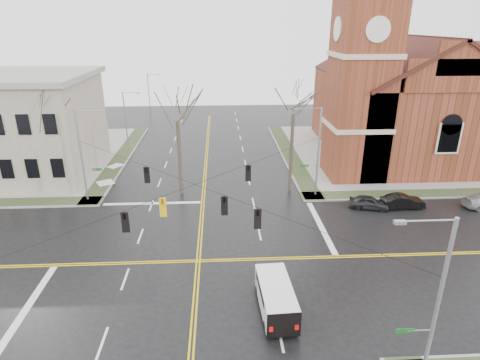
{
  "coord_description": "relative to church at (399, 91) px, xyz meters",
  "views": [
    {
      "loc": [
        1.74,
        -25.79,
        16.68
      ],
      "look_at": [
        3.45,
        6.0,
        4.08
      ],
      "focal_mm": 30.0,
      "sensor_mm": 36.0,
      "label": 1
    }
  ],
  "objects": [
    {
      "name": "sidewalks",
      "position": [
        -24.76,
        -24.78,
        -8.36
      ],
      "size": [
        80.0,
        80.0,
        0.17
      ],
      "color": "gray",
      "rests_on": "ground"
    },
    {
      "name": "ground",
      "position": [
        -24.76,
        -24.78,
        -8.43
      ],
      "size": [
        120.0,
        120.0,
        0.0
      ],
      "primitive_type": "plane",
      "color": "black",
      "rests_on": "ground"
    },
    {
      "name": "church",
      "position": [
        0.0,
        0.0,
        0.0
      ],
      "size": [
        24.28,
        27.48,
        27.5
      ],
      "color": "brown",
      "rests_on": "ground"
    },
    {
      "name": "signal_pole_se",
      "position": [
        -13.44,
        -36.28,
        -3.48
      ],
      "size": [
        2.75,
        0.22,
        9.0
      ],
      "color": "gray",
      "rests_on": "ground"
    },
    {
      "name": "cargo_van",
      "position": [
        -19.78,
        -30.49,
        -7.31
      ],
      "size": [
        2.17,
        5.08,
        1.9
      ],
      "rotation": [
        0.0,
        0.0,
        0.05
      ],
      "color": "white",
      "rests_on": "ground"
    },
    {
      "name": "parked_car_a",
      "position": [
        -8.86,
        -16.55,
        -7.8
      ],
      "size": [
        3.99,
        2.44,
        1.27
      ],
      "primitive_type": "imported",
      "rotation": [
        0.0,
        0.0,
        1.3
      ],
      "color": "black",
      "rests_on": "ground"
    },
    {
      "name": "tree_ne",
      "position": [
        -15.65,
        -11.71,
        0.3
      ],
      "size": [
        4.0,
        4.0,
        12.07
      ],
      "color": "#3C3326",
      "rests_on": "ground"
    },
    {
      "name": "traffic_signals",
      "position": [
        -24.76,
        -25.45,
        -2.98
      ],
      "size": [
        8.21,
        8.26,
        1.3
      ],
      "color": "black",
      "rests_on": "ground"
    },
    {
      "name": "tree_nw_far",
      "position": [
        -39.47,
        -11.28,
        -0.4
      ],
      "size": [
        4.0,
        4.0,
        11.09
      ],
      "color": "#3C3326",
      "rests_on": "ground"
    },
    {
      "name": "civic_building_a",
      "position": [
        -46.76,
        -4.78,
        -2.93
      ],
      "size": [
        18.0,
        14.0,
        11.0
      ],
      "primitive_type": "cube",
      "color": "gray",
      "rests_on": "ground"
    },
    {
      "name": "tree_nw_near",
      "position": [
        -27.04,
        -11.94,
        -0.25
      ],
      "size": [
        4.0,
        4.0,
        11.31
      ],
      "color": "#3C3326",
      "rests_on": "ground"
    },
    {
      "name": "streetlight_north_b",
      "position": [
        -35.42,
        23.22,
        -3.97
      ],
      "size": [
        2.3,
        0.2,
        8.0
      ],
      "color": "gray",
      "rests_on": "ground"
    },
    {
      "name": "streetlight_north_a",
      "position": [
        -35.42,
        3.22,
        -3.97
      ],
      "size": [
        2.3,
        0.2,
        8.0
      ],
      "color": "gray",
      "rests_on": "ground"
    },
    {
      "name": "signal_pole_nw",
      "position": [
        -36.09,
        -13.28,
        -3.48
      ],
      "size": [
        2.75,
        0.22,
        9.0
      ],
      "color": "gray",
      "rests_on": "ground"
    },
    {
      "name": "parked_car_b",
      "position": [
        -5.59,
        -16.61,
        -7.76
      ],
      "size": [
        4.11,
        1.47,
        1.35
      ],
      "primitive_type": "imported",
      "rotation": [
        0.0,
        0.0,
        1.58
      ],
      "color": "black",
      "rests_on": "ground"
    },
    {
      "name": "road_markings",
      "position": [
        -24.76,
        -24.78,
        -8.43
      ],
      "size": [
        100.0,
        100.0,
        0.01
      ],
      "color": "gold",
      "rests_on": "ground"
    },
    {
      "name": "span_wires",
      "position": [
        -24.76,
        -24.78,
        -2.23
      ],
      "size": [
        23.02,
        23.02,
        0.03
      ],
      "color": "black",
      "rests_on": "ground"
    },
    {
      "name": "signal_pole_ne",
      "position": [
        -13.44,
        -13.28,
        -3.48
      ],
      "size": [
        2.75,
        0.22,
        9.0
      ],
      "color": "gray",
      "rests_on": "ground"
    }
  ]
}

